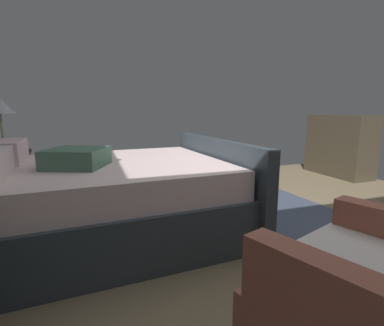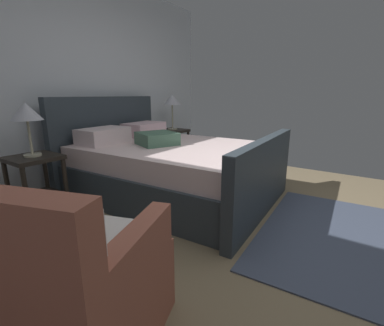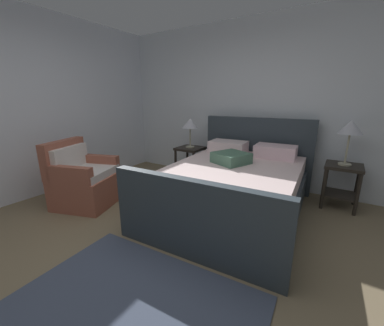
# 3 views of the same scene
# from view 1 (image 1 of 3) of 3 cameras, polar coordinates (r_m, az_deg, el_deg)

# --- Properties ---
(ground_plane) EXTENTS (4.88, 5.39, 0.02)m
(ground_plane) POSITION_cam_1_polar(r_m,az_deg,el_deg) (2.75, 14.47, -12.36)
(ground_plane) COLOR #7A694E
(bed) EXTENTS (1.84, 2.34, 1.15)m
(bed) POSITION_cam_1_polar(r_m,az_deg,el_deg) (2.48, -19.32, -6.35)
(bed) COLOR #303A41
(bed) RESTS_ON ground
(nightstand_right) EXTENTS (0.44, 0.44, 0.60)m
(nightstand_right) POSITION_cam_1_polar(r_m,az_deg,el_deg) (3.73, -33.25, -1.12)
(nightstand_right) COLOR #2A241E
(nightstand_right) RESTS_ON ground
(dresser) EXTENTS (1.07, 0.46, 0.98)m
(dresser) POSITION_cam_1_polar(r_m,az_deg,el_deg) (5.21, 27.60, 3.15)
(dresser) COLOR #3F3628
(dresser) RESTS_ON ground
(area_rug) EXTENTS (1.85, 1.25, 0.01)m
(area_rug) POSITION_cam_1_polar(r_m,az_deg,el_deg) (3.15, 16.58, -9.18)
(area_rug) COLOR #414A5E
(area_rug) RESTS_ON ground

